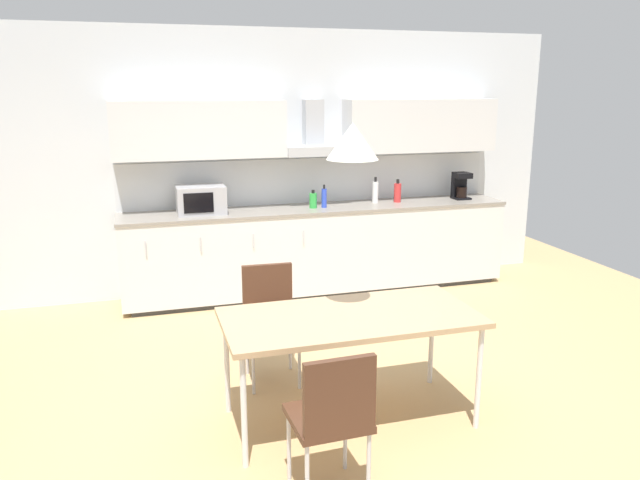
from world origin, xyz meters
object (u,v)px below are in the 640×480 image
(coffee_maker, at_px, (460,186))
(bottle_blue, at_px, (324,198))
(bottle_white, at_px, (375,192))
(dining_table, at_px, (350,321))
(bottle_red, at_px, (398,192))
(pendant_lamp, at_px, (353,141))
(microwave, at_px, (201,200))
(chair_far_left, at_px, (270,311))
(chair_near_left, at_px, (333,411))
(bottle_green, at_px, (313,200))

(coffee_maker, distance_m, bottle_blue, 1.64)
(bottle_white, distance_m, dining_table, 3.02)
(coffee_maker, xyz_separation_m, bottle_red, (-0.77, 0.00, -0.04))
(coffee_maker, bearing_deg, bottle_white, 178.27)
(bottle_blue, distance_m, pendant_lamp, 2.82)
(coffee_maker, height_order, bottle_blue, coffee_maker)
(bottle_blue, xyz_separation_m, bottle_white, (0.62, 0.10, 0.02))
(coffee_maker, bearing_deg, microwave, -179.48)
(pendant_lamp, bearing_deg, chair_far_left, 115.23)
(bottle_red, relative_size, chair_near_left, 0.29)
(bottle_green, distance_m, chair_far_left, 2.11)
(bottle_red, height_order, bottle_blue, bottle_red)
(bottle_red, bearing_deg, coffee_maker, -0.00)
(bottle_red, xyz_separation_m, bottle_green, (-0.99, -0.06, -0.03))
(bottle_blue, bearing_deg, microwave, 178.04)
(chair_near_left, bearing_deg, pendant_lamp, 64.73)
(coffee_maker, relative_size, bottle_white, 1.06)
(coffee_maker, distance_m, bottle_red, 0.77)
(bottle_green, height_order, dining_table, bottle_green)
(microwave, distance_m, dining_table, 2.78)
(chair_near_left, bearing_deg, bottle_green, 75.63)
(dining_table, xyz_separation_m, chair_near_left, (-0.37, -0.78, -0.17))
(bottle_blue, xyz_separation_m, dining_table, (-0.63, -2.63, -0.34))
(coffee_maker, xyz_separation_m, bottle_white, (-1.02, 0.03, -0.03))
(bottle_red, relative_size, bottle_blue, 1.05)
(bottle_green, height_order, pendant_lamp, pendant_lamp)
(bottle_red, height_order, bottle_white, bottle_white)
(pendant_lamp, bearing_deg, chair_near_left, -115.27)
(chair_near_left, bearing_deg, chair_far_left, 89.98)
(coffee_maker, relative_size, pendant_lamp, 0.94)
(bottle_green, bearing_deg, bottle_blue, -2.68)
(bottle_white, relative_size, chair_near_left, 0.33)
(bottle_blue, distance_m, dining_table, 2.72)
(dining_table, relative_size, chair_far_left, 1.89)
(coffee_maker, distance_m, chair_near_left, 4.40)
(coffee_maker, height_order, bottle_red, coffee_maker)
(pendant_lamp, bearing_deg, bottle_white, 65.51)
(bottle_white, bearing_deg, pendant_lamp, -114.49)
(microwave, bearing_deg, pendant_lamp, -76.25)
(dining_table, height_order, pendant_lamp, pendant_lamp)
(bottle_green, distance_m, pendant_lamp, 2.81)
(bottle_white, xyz_separation_m, chair_near_left, (-1.61, -3.51, -0.52))
(bottle_white, relative_size, bottle_green, 1.49)
(microwave, xyz_separation_m, coffee_maker, (2.92, 0.03, 0.01))
(bottle_green, xyz_separation_m, chair_far_left, (-0.87, -1.86, -0.48))
(chair_far_left, distance_m, chair_near_left, 1.56)
(coffee_maker, bearing_deg, dining_table, -130.04)
(bottle_red, distance_m, bottle_blue, 0.87)
(coffee_maker, height_order, chair_near_left, coffee_maker)
(pendant_lamp, bearing_deg, microwave, 103.75)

